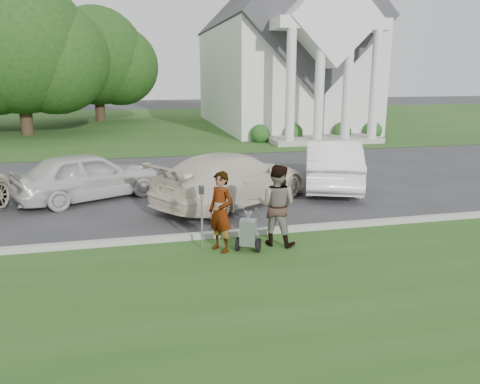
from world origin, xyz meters
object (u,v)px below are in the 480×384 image
object	(u,v)px
parking_meter_near	(202,209)
car_d	(332,163)
car_b	(88,176)
car_c	(232,178)
person_right	(277,206)
tree_left	(18,51)
person_left	(221,213)
tree_back	(96,61)
striping_cart	(248,233)
church	(281,42)

from	to	relation	value
parking_meter_near	car_d	xyz separation A→B (m)	(5.21, 4.94, -0.12)
car_b	car_c	size ratio (longest dim) A/B	0.83
person_right	car_d	bearing A→B (deg)	-91.93
tree_left	person_left	bearing A→B (deg)	-69.72
tree_left	person_left	xyz separation A→B (m)	(8.24, -22.30, -4.22)
tree_back	car_c	bearing A→B (deg)	-78.71
tree_back	striping_cart	distance (m)	31.12
car_d	person_right	bearing A→B (deg)	75.33
person_left	car_d	size ratio (longest dim) A/B	0.36
tree_left	parking_meter_near	size ratio (longest dim) A/B	7.11
tree_left	parking_meter_near	bearing A→B (deg)	-70.48
tree_back	car_d	size ratio (longest dim) A/B	1.94
parking_meter_near	striping_cart	bearing A→B (deg)	-16.84
parking_meter_near	tree_left	bearing A→B (deg)	109.52
parking_meter_near	church	bearing A→B (deg)	68.51
striping_cart	parking_meter_near	bearing A→B (deg)	-172.11
tree_left	car_c	distance (m)	21.20
tree_left	person_left	size ratio (longest dim) A/B	5.99
striping_cart	car_c	bearing A→B (deg)	107.73
car_d	person_left	bearing A→B (deg)	67.16
church	tree_back	world-z (taller)	church
tree_back	church	bearing A→B (deg)	-27.85
church	car_b	bearing A→B (deg)	-123.26
parking_meter_near	car_d	bearing A→B (deg)	43.45
parking_meter_near	car_d	size ratio (longest dim) A/B	0.30
striping_cart	car_c	size ratio (longest dim) A/B	0.21
parking_meter_near	car_b	world-z (taller)	car_b
church	car_b	size ratio (longest dim) A/B	5.47
parking_meter_near	tree_back	bearing A→B (deg)	97.28
church	tree_back	distance (m)	14.77
church	parking_meter_near	xyz separation A→B (m)	(-9.16, -23.27, -5.00)
church	tree_left	size ratio (longest dim) A/B	2.27
person_right	car_d	distance (m)	6.11
church	tree_back	bearing A→B (deg)	152.15
person_right	car_d	xyz separation A→B (m)	(3.53, 4.99, -0.11)
person_right	parking_meter_near	size ratio (longest dim) A/B	1.24
striping_cart	person_left	xyz separation A→B (m)	(-0.59, 0.14, 0.47)
car_c	car_d	size ratio (longest dim) A/B	1.07
tree_back	car_d	xyz separation A→B (m)	(9.06, -25.20, -3.91)
person_left	person_right	xyz separation A→B (m)	(1.30, 0.11, 0.04)
person_right	car_c	world-z (taller)	person_right
tree_left	car_d	distance (m)	22.02
tree_back	striping_cart	world-z (taller)	tree_back
car_c	person_right	bearing A→B (deg)	149.37
tree_back	car_b	distance (m)	25.41
person_right	car_d	world-z (taller)	person_right
tree_left	striping_cart	world-z (taller)	tree_left
car_c	church	bearing A→B (deg)	-55.75
person_right	car_b	bearing A→B (deg)	-15.57
person_left	car_c	size ratio (longest dim) A/B	0.33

